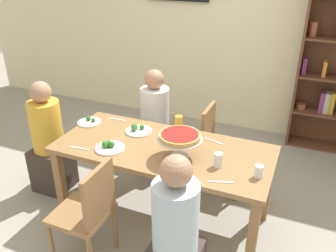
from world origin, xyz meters
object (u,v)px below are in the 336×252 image
at_px(salad_plate_spare, 89,122).
at_px(deep_dish_pizza_stand, 180,138).
at_px(chair_far_right, 218,144).
at_px(cutlery_fork_far, 117,119).
at_px(diner_far_left, 155,129).
at_px(water_glass_clear_far, 218,160).
at_px(cutlery_fork_near, 220,182).
at_px(water_glass_clear_near, 259,172).
at_px(chair_near_left, 88,210).
at_px(cutlery_knife_far, 79,148).
at_px(cutlery_knife_near, 213,141).
at_px(salad_plate_far_diner, 138,130).
at_px(diner_head_west, 49,145).
at_px(diner_near_right, 175,243).
at_px(dining_table, 163,156).
at_px(salad_plate_near_diner, 109,147).
at_px(beer_glass_amber_tall, 179,124).

bearing_deg(salad_plate_spare, deep_dish_pizza_stand, -13.67).
relative_size(chair_far_right, cutlery_fork_far, 4.83).
xyz_separation_m(diner_far_left, water_glass_clear_far, (0.91, -0.83, 0.31)).
bearing_deg(cutlery_fork_near, water_glass_clear_near, 16.85).
bearing_deg(cutlery_fork_near, chair_near_left, -176.73).
height_order(chair_near_left, cutlery_knife_far, chair_near_left).
xyz_separation_m(chair_near_left, cutlery_knife_near, (0.67, 0.93, 0.26)).
bearing_deg(water_glass_clear_near, salad_plate_far_diner, 165.09).
distance_m(water_glass_clear_far, cutlery_knife_near, 0.40).
height_order(diner_head_west, water_glass_clear_far, diner_head_west).
relative_size(water_glass_clear_far, cutlery_fork_far, 0.63).
bearing_deg(chair_near_left, salad_plate_far_diner, 0.59).
distance_m(diner_near_right, cutlery_knife_near, 1.02).
distance_m(deep_dish_pizza_stand, water_glass_clear_near, 0.64).
bearing_deg(chair_far_right, salad_plate_far_diner, -51.09).
relative_size(chair_near_left, water_glass_clear_near, 9.08).
relative_size(diner_head_west, cutlery_knife_near, 6.39).
relative_size(diner_near_right, water_glass_clear_near, 12.00).
bearing_deg(chair_far_right, chair_near_left, -24.60).
relative_size(salad_plate_far_diner, cutlery_fork_far, 1.33).
distance_m(dining_table, diner_near_right, 0.84).
distance_m(chair_near_left, cutlery_fork_far, 1.07).
height_order(diner_near_right, salad_plate_near_diner, diner_near_right).
bearing_deg(salad_plate_spare, cutlery_knife_near, 5.21).
xyz_separation_m(salad_plate_spare, cutlery_fork_far, (0.20, 0.17, -0.01)).
distance_m(cutlery_fork_near, cutlery_knife_far, 1.20).
distance_m(dining_table, cutlery_fork_far, 0.71).
xyz_separation_m(salad_plate_near_diner, beer_glass_amber_tall, (0.41, 0.51, 0.06)).
bearing_deg(cutlery_fork_near, deep_dish_pizza_stand, 132.90).
height_order(salad_plate_near_diner, beer_glass_amber_tall, beer_glass_amber_tall).
xyz_separation_m(salad_plate_spare, beer_glass_amber_tall, (0.85, 0.16, 0.06)).
xyz_separation_m(chair_near_left, cutlery_fork_far, (-0.31, 0.99, 0.26)).
bearing_deg(diner_near_right, water_glass_clear_near, -34.28).
bearing_deg(cutlery_knife_far, cutlery_fork_near, -6.31).
bearing_deg(cutlery_knife_near, cutlery_fork_far, 13.52).
relative_size(chair_far_right, water_glass_clear_far, 7.68).
bearing_deg(chair_far_right, cutlery_knife_near, 8.04).
height_order(diner_far_left, cutlery_knife_near, diner_far_left).
xyz_separation_m(dining_table, cutlery_fork_near, (0.57, -0.30, 0.09)).
bearing_deg(salad_plate_far_diner, deep_dish_pizza_stand, -27.46).
height_order(diner_head_west, beer_glass_amber_tall, diner_head_west).
bearing_deg(diner_head_west, chair_far_right, 23.85).
height_order(chair_near_left, cutlery_knife_near, chair_near_left).
distance_m(dining_table, water_glass_clear_near, 0.83).
bearing_deg(cutlery_fork_far, deep_dish_pizza_stand, 149.68).
bearing_deg(salad_plate_spare, salad_plate_near_diner, -39.00).
distance_m(diner_near_right, salad_plate_near_diner, 1.00).
relative_size(chair_far_right, salad_plate_far_diner, 3.62).
relative_size(diner_head_west, deep_dish_pizza_stand, 3.25).
xyz_separation_m(chair_near_left, beer_glass_amber_tall, (0.33, 0.98, 0.33)).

